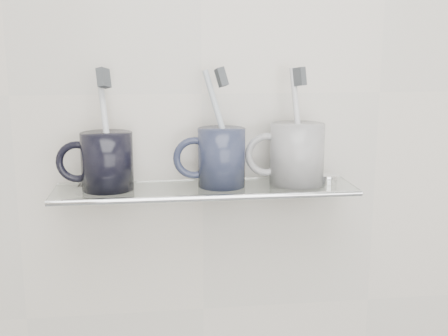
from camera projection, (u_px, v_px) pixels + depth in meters
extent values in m
plane|color=beige|center=(202.00, 94.00, 0.97)|extent=(2.50, 0.00, 2.50)
cube|color=silver|center=(206.00, 189.00, 0.94)|extent=(0.50, 0.12, 0.01)
cylinder|color=silver|center=(209.00, 198.00, 0.88)|extent=(0.50, 0.01, 0.01)
cylinder|color=silver|center=(81.00, 193.00, 0.96)|extent=(0.02, 0.03, 0.02)
cylinder|color=silver|center=(319.00, 185.00, 1.01)|extent=(0.02, 0.03, 0.02)
cylinder|color=black|center=(107.00, 161.00, 0.91)|extent=(0.10, 0.10, 0.09)
torus|color=black|center=(77.00, 162.00, 0.91)|extent=(0.07, 0.01, 0.07)
cylinder|color=silver|center=(106.00, 128.00, 0.90)|extent=(0.03, 0.07, 0.19)
cube|color=#3A3E42|center=(104.00, 78.00, 0.88)|extent=(0.02, 0.03, 0.04)
cylinder|color=#1B2439|center=(222.00, 157.00, 0.93)|extent=(0.09, 0.09, 0.10)
torus|color=#1B2439|center=(194.00, 158.00, 0.93)|extent=(0.07, 0.01, 0.07)
cylinder|color=#AFC2CC|center=(221.00, 126.00, 0.92)|extent=(0.06, 0.04, 0.19)
cube|color=#3A3E42|center=(221.00, 77.00, 0.91)|extent=(0.02, 0.03, 0.04)
cylinder|color=white|center=(297.00, 154.00, 0.95)|extent=(0.10, 0.10, 0.10)
torus|color=white|center=(267.00, 155.00, 0.94)|extent=(0.07, 0.01, 0.07)
cylinder|color=silver|center=(298.00, 125.00, 0.94)|extent=(0.03, 0.03, 0.19)
cube|color=#3A3E42|center=(299.00, 77.00, 0.92)|extent=(0.02, 0.03, 0.03)
cylinder|color=silver|center=(328.00, 179.00, 0.97)|extent=(0.03, 0.03, 0.01)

